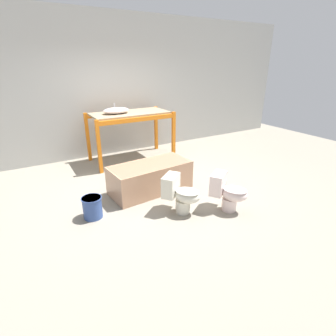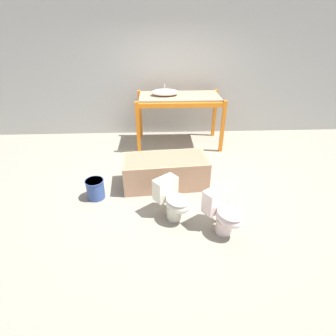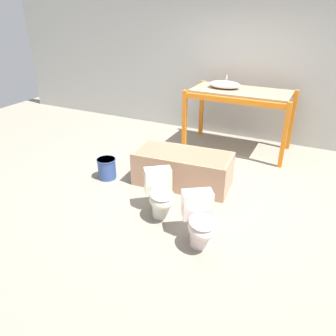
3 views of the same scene
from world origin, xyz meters
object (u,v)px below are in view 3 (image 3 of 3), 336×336
Objects in this scene: sink_basin at (225,85)px; bathtub_main at (183,166)px; bucket_white at (107,168)px; toilet_near at (200,220)px; toilet_far at (160,194)px.

sink_basin is 1.90m from bathtub_main.
sink_basin is 1.77× the size of bucket_white.
bucket_white is at bearing 121.84° from toilet_near.
sink_basin reaches higher than toilet_near.
toilet_near is at bearing -62.92° from bathtub_main.
toilet_near is at bearing -24.09° from bucket_white.
bucket_white is at bearing 119.09° from toilet_far.
toilet_near is at bearing -62.91° from toilet_far.
bucket_white is (-1.18, -2.03, -1.00)m from sink_basin.
bucket_white is (-1.20, 0.52, -0.14)m from toilet_far.
toilet_near is (0.73, -1.18, 0.02)m from bathtub_main.
toilet_near is 2.04m from bucket_white.
sink_basin reaches higher than toilet_far.
toilet_far is 1.32m from bucket_white.
toilet_far is 1.95× the size of bucket_white.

